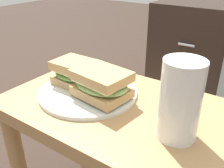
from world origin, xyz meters
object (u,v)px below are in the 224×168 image
sandwich_front (76,73)px  sandwich_back (101,84)px  beer_glass (180,103)px  plate (89,92)px

sandwich_front → sandwich_back: bearing=-11.9°
sandwich_front → beer_glass: (0.31, -0.05, 0.03)m
plate → beer_glass: 0.27m
sandwich_front → sandwich_back: 0.10m
plate → sandwich_front: 0.06m
plate → sandwich_front: (-0.05, 0.01, 0.04)m
sandwich_back → beer_glass: bearing=-7.4°
beer_glass → sandwich_back: bearing=172.6°
sandwich_front → sandwich_back: size_ratio=0.81×
sandwich_front → beer_glass: 0.31m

